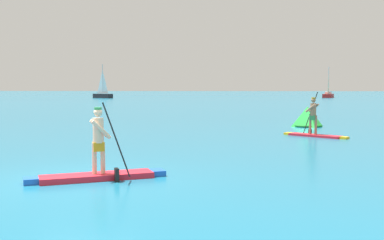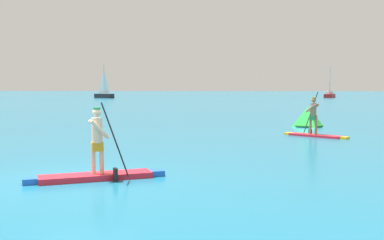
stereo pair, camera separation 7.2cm
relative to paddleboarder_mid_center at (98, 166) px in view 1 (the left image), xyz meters
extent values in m
plane|color=#196B8C|center=(-0.44, -0.04, -0.31)|extent=(440.00, 440.00, 0.00)
cube|color=red|center=(-0.03, -0.01, -0.24)|extent=(2.71, 1.74, 0.14)
cube|color=blue|center=(1.33, 0.64, -0.24)|extent=(0.50, 0.56, 0.14)
cube|color=blue|center=(-1.40, -0.65, -0.24)|extent=(0.47, 0.50, 0.14)
cylinder|color=beige|center=(0.10, 0.06, 0.20)|extent=(0.11, 0.11, 0.75)
cylinder|color=beige|center=(-0.08, -0.03, 0.20)|extent=(0.11, 0.11, 0.75)
cube|color=orange|center=(0.01, 0.01, 0.48)|extent=(0.33, 0.31, 0.22)
cylinder|color=beige|center=(0.01, 0.01, 0.87)|extent=(0.26, 0.26, 0.60)
sphere|color=beige|center=(0.01, 0.01, 1.31)|extent=(0.21, 0.21, 0.21)
cylinder|color=#338C4C|center=(0.01, 0.01, 1.40)|extent=(0.18, 0.18, 0.06)
cylinder|color=beige|center=(-0.01, 0.17, 0.91)|extent=(0.45, 0.28, 0.50)
cylinder|color=beige|center=(0.12, -0.10, 0.91)|extent=(0.45, 0.28, 0.50)
cylinder|color=black|center=(0.51, -0.22, 0.67)|extent=(0.60, 0.31, 1.79)
cube|color=black|center=(0.51, -0.22, -0.16)|extent=(0.16, 0.22, 0.32)
cube|color=red|center=(6.98, 10.26, -0.27)|extent=(2.27, 1.95, 0.10)
cube|color=yellow|center=(5.90, 11.10, -0.27)|extent=(0.49, 0.51, 0.10)
cube|color=yellow|center=(8.05, 9.42, -0.27)|extent=(0.45, 0.46, 0.10)
cylinder|color=#997051|center=(6.77, 10.43, 0.20)|extent=(0.11, 0.11, 0.84)
cylinder|color=#997051|center=(6.99, 10.26, 0.20)|extent=(0.11, 0.11, 0.84)
cube|color=#338C4C|center=(6.88, 10.34, 0.53)|extent=(0.34, 0.33, 0.22)
cylinder|color=#997051|center=(6.88, 10.34, 0.90)|extent=(0.26, 0.26, 0.56)
sphere|color=#997051|center=(6.88, 10.34, 1.32)|extent=(0.21, 0.21, 0.21)
cylinder|color=orange|center=(6.88, 10.34, 1.41)|extent=(0.18, 0.18, 0.06)
cylinder|color=#997051|center=(6.74, 10.25, 0.96)|extent=(0.44, 0.41, 0.44)
cylinder|color=#997051|center=(6.93, 10.49, 0.96)|extent=(0.44, 0.41, 0.44)
cylinder|color=black|center=(6.84, 10.86, 0.71)|extent=(0.58, 0.47, 1.96)
cube|color=black|center=(6.84, 10.86, -0.20)|extent=(0.19, 0.21, 0.32)
pyramid|color=green|center=(7.48, 15.63, 0.25)|extent=(1.71, 1.71, 1.13)
torus|color=#167226|center=(7.48, 15.63, -0.25)|extent=(1.64, 1.64, 0.12)
cube|color=black|center=(-21.39, 78.07, 0.11)|extent=(4.33, 3.34, 0.84)
cylinder|color=#B2B2B7|center=(-21.39, 78.07, 3.35)|extent=(0.12, 0.12, 5.64)
pyramid|color=white|center=(-21.39, 78.07, 2.91)|extent=(1.77, 0.93, 4.55)
cube|color=#A51E1E|center=(22.93, 85.54, 0.06)|extent=(3.48, 6.57, 0.76)
cylinder|color=#B2B2B7|center=(22.93, 85.54, 3.16)|extent=(0.12, 0.12, 5.44)
pyramid|color=beige|center=(22.93, 85.54, 2.67)|extent=(0.85, 2.78, 4.25)
cube|color=silver|center=(22.93, 85.54, 0.67)|extent=(1.79, 2.53, 0.45)
camera|label=1|loc=(3.16, -10.96, 1.92)|focal=43.88mm
camera|label=2|loc=(3.23, -10.96, 1.92)|focal=43.88mm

